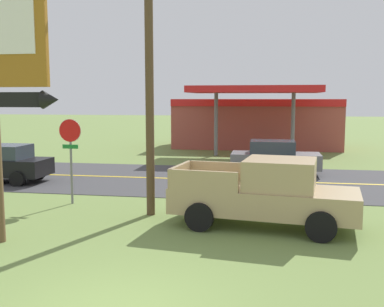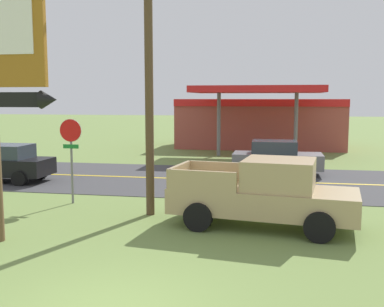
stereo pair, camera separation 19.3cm
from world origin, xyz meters
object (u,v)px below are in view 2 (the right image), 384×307
object	(u,v)px
stop_sign	(71,146)
car_black_near_lane	(4,163)
gas_station	(260,121)
car_grey_far_lane	(277,158)
utility_pole	(149,45)
pickup_tan_parked_on_lawn	(265,194)

from	to	relation	value
stop_sign	car_black_near_lane	world-z (taller)	stop_sign
gas_station	car_grey_far_lane	distance (m)	12.58
car_grey_far_lane	utility_pole	bearing A→B (deg)	-115.06
gas_station	car_grey_far_lane	world-z (taller)	gas_station
pickup_tan_parked_on_lawn	car_grey_far_lane	size ratio (longest dim) A/B	1.29
car_black_near_lane	car_grey_far_lane	size ratio (longest dim) A/B	1.00
car_grey_far_lane	car_black_near_lane	bearing A→B (deg)	-161.30
stop_sign	pickup_tan_parked_on_lawn	size ratio (longest dim) A/B	0.54
utility_pole	gas_station	size ratio (longest dim) A/B	0.82
gas_station	car_black_near_lane	xyz separation A→B (m)	(-10.57, -16.47, -1.11)
stop_sign	gas_station	xyz separation A→B (m)	(5.76, 19.84, -0.08)
utility_pole	stop_sign	bearing A→B (deg)	162.10
utility_pole	pickup_tan_parked_on_lawn	world-z (taller)	utility_pole
stop_sign	car_black_near_lane	size ratio (longest dim) A/B	0.70
pickup_tan_parked_on_lawn	car_grey_far_lane	xyz separation A→B (m)	(0.34, 9.13, -0.13)
gas_station	pickup_tan_parked_on_lawn	world-z (taller)	gas_station
gas_station	car_grey_far_lane	xyz separation A→B (m)	(1.24, -12.47, -1.11)
stop_sign	utility_pole	bearing A→B (deg)	-17.90
pickup_tan_parked_on_lawn	stop_sign	bearing A→B (deg)	165.26
gas_station	car_black_near_lane	world-z (taller)	gas_station
utility_pole	pickup_tan_parked_on_lawn	bearing A→B (deg)	-11.94
stop_sign	pickup_tan_parked_on_lawn	xyz separation A→B (m)	(6.67, -1.76, -1.06)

